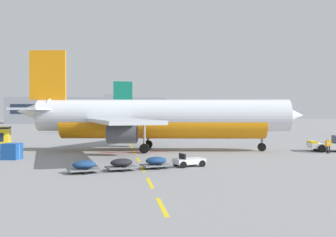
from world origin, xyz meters
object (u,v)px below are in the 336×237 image
(airliner_mid_left, at_px, (178,117))
(baggage_train, at_px, (139,163))
(uld_cargo_container, at_px, (12,151))
(airliner_foreground, at_px, (158,118))
(ground_crew_worker, at_px, (328,145))

(airliner_mid_left, relative_size, baggage_train, 2.80)
(airliner_mid_left, xyz_separation_m, uld_cargo_container, (-24.29, -46.26, -2.86))
(airliner_foreground, bearing_deg, uld_cargo_container, -156.97)
(airliner_mid_left, relative_size, uld_cargo_container, 16.70)
(airliner_foreground, height_order, ground_crew_worker, airliner_foreground)
(airliner_mid_left, bearing_deg, airliner_foreground, -102.71)
(airliner_foreground, height_order, airliner_mid_left, airliner_foreground)
(baggage_train, distance_m, uld_cargo_container, 14.97)
(baggage_train, relative_size, ground_crew_worker, 6.73)
(ground_crew_worker, bearing_deg, uld_cargo_container, -178.36)
(airliner_foreground, relative_size, airliner_mid_left, 1.08)
(uld_cargo_container, bearing_deg, baggage_train, -35.93)
(airliner_foreground, distance_m, uld_cargo_container, 16.95)
(airliner_foreground, height_order, baggage_train, airliner_foreground)
(airliner_foreground, bearing_deg, airliner_mid_left, 77.29)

